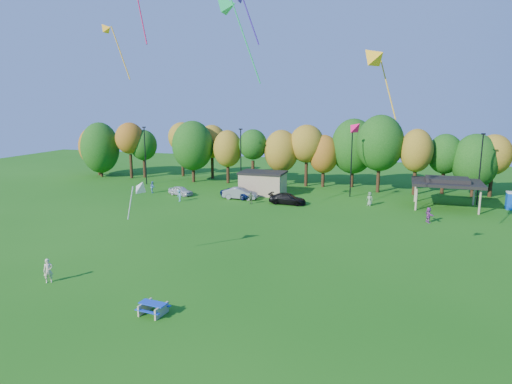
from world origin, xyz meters
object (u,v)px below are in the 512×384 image
(kite_flyer, at_px, (48,271))
(car_b, at_px, (240,193))
(car_a, at_px, (181,191))
(car_c, at_px, (238,193))
(picnic_table, at_px, (153,308))
(car_d, at_px, (287,199))

(kite_flyer, height_order, car_b, kite_flyer)
(car_a, relative_size, car_c, 0.76)
(kite_flyer, relative_size, car_a, 0.48)
(picnic_table, bearing_deg, kite_flyer, 173.46)
(picnic_table, xyz_separation_m, kite_flyer, (-9.86, 2.14, 0.46))
(kite_flyer, bearing_deg, car_a, 57.45)
(car_c, bearing_deg, picnic_table, -153.51)
(car_a, xyz_separation_m, car_d, (15.61, -0.79, 0.05))
(car_c, relative_size, car_d, 1.04)
(car_c, bearing_deg, car_d, -87.09)
(kite_flyer, xyz_separation_m, car_c, (3.03, 32.04, -0.20))
(kite_flyer, bearing_deg, car_b, 41.49)
(picnic_table, xyz_separation_m, car_b, (-6.36, 33.59, 0.34))
(picnic_table, distance_m, kite_flyer, 10.10)
(car_a, height_order, car_b, car_b)
(picnic_table, distance_m, car_d, 32.59)
(car_a, xyz_separation_m, car_b, (8.79, 0.22, 0.13))
(car_a, distance_m, car_b, 8.80)
(picnic_table, xyz_separation_m, car_c, (-6.83, 34.17, 0.26))
(car_d, bearing_deg, picnic_table, -178.91)
(picnic_table, relative_size, car_d, 0.39)
(car_b, height_order, car_c, car_b)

